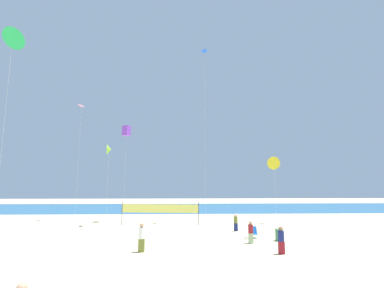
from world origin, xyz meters
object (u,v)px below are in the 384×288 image
(kite_blue_diamond, at_px, (204,54))
(kite_lime_delta, at_px, (109,150))
(kite_violet_box, at_px, (126,131))
(kite_pink_diamond, at_px, (82,107))
(trash_barrel, at_px, (279,235))
(beachgoer_maroon_shirt, at_px, (251,231))
(beachgoer_white_shirt, at_px, (142,236))
(beachgoer_navy_shirt, at_px, (281,239))
(kite_yellow_delta, at_px, (274,163))
(volleyball_net, at_px, (160,209))
(kite_green_delta, at_px, (13,39))
(beachgoer_olive_shirt, at_px, (236,222))
(beach_handbag, at_px, (246,238))
(folding_beach_chair, at_px, (254,232))

(kite_blue_diamond, distance_m, kite_lime_delta, 16.99)
(kite_violet_box, distance_m, kite_pink_diamond, 7.43)
(trash_barrel, bearing_deg, kite_pink_diamond, 147.48)
(kite_pink_diamond, bearing_deg, beachgoer_maroon_shirt, -37.44)
(kite_blue_diamond, height_order, kite_lime_delta, kite_blue_diamond)
(beachgoer_white_shirt, height_order, beachgoer_navy_shirt, beachgoer_white_shirt)
(trash_barrel, height_order, kite_yellow_delta, kite_yellow_delta)
(volleyball_net, relative_size, kite_green_delta, 0.50)
(kite_pink_diamond, bearing_deg, kite_green_delta, -90.57)
(beachgoer_olive_shirt, bearing_deg, trash_barrel, -67.06)
(trash_barrel, bearing_deg, kite_green_delta, -176.49)
(volleyball_net, bearing_deg, beachgoer_maroon_shirt, -50.32)
(beachgoer_olive_shirt, height_order, beachgoer_white_shirt, beachgoer_white_shirt)
(beachgoer_maroon_shirt, relative_size, kite_blue_diamond, 0.08)
(kite_blue_diamond, height_order, kite_green_delta, kite_blue_diamond)
(volleyball_net, bearing_deg, kite_lime_delta, 179.12)
(kite_violet_box, bearing_deg, volleyball_net, -35.05)
(beachgoer_olive_shirt, relative_size, kite_pink_diamond, 0.11)
(beachgoer_olive_shirt, distance_m, kite_blue_diamond, 21.27)
(kite_lime_delta, bearing_deg, beachgoer_maroon_shirt, -34.70)
(kite_yellow_delta, height_order, kite_lime_delta, kite_lime_delta)
(beachgoer_white_shirt, bearing_deg, kite_pink_diamond, 144.81)
(beachgoer_white_shirt, relative_size, volleyball_net, 0.22)
(beachgoer_navy_shirt, relative_size, beach_handbag, 5.98)
(trash_barrel, height_order, kite_green_delta, kite_green_delta)
(kite_pink_diamond, xyz_separation_m, kite_lime_delta, (5.12, -4.90, -6.22))
(kite_blue_diamond, bearing_deg, folding_beach_chair, -71.86)
(kite_lime_delta, bearing_deg, beachgoer_white_shirt, -64.46)
(beachgoer_olive_shirt, xyz_separation_m, trash_barrel, (2.56, -4.38, -0.40))
(kite_yellow_delta, bearing_deg, beachgoer_navy_shirt, -107.75)
(trash_barrel, xyz_separation_m, beach_handbag, (-2.49, 0.61, -0.33))
(folding_beach_chair, height_order, kite_blue_diamond, kite_blue_diamond)
(beachgoer_olive_shirt, bearing_deg, kite_pink_diamond, 146.66)
(kite_violet_box, relative_size, kite_blue_diamond, 0.53)
(beach_handbag, distance_m, kite_blue_diamond, 23.40)
(trash_barrel, height_order, kite_violet_box, kite_violet_box)
(beachgoer_olive_shirt, xyz_separation_m, beachgoer_navy_shirt, (1.31, -8.31, 0.06))
(kite_violet_box, bearing_deg, trash_barrel, -38.32)
(kite_green_delta, xyz_separation_m, kite_yellow_delta, (24.09, 10.94, -8.95))
(folding_beach_chair, height_order, volleyball_net, volleyball_net)
(trash_barrel, bearing_deg, kite_lime_delta, 151.91)
(beachgoer_maroon_shirt, relative_size, folding_beach_chair, 1.84)
(folding_beach_chair, distance_m, kite_pink_diamond, 26.57)
(beachgoer_maroon_shirt, xyz_separation_m, trash_barrel, (2.43, 0.81, -0.42))
(beach_handbag, bearing_deg, beachgoer_navy_shirt, -74.63)
(beachgoer_maroon_shirt, height_order, kite_green_delta, kite_green_delta)
(beachgoer_navy_shirt, relative_size, kite_yellow_delta, 0.23)
(beachgoer_olive_shirt, relative_size, beach_handbag, 5.56)
(beachgoer_maroon_shirt, bearing_deg, beachgoer_white_shirt, -36.64)
(beach_handbag, bearing_deg, kite_pink_diamond, 145.35)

